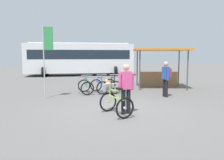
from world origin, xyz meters
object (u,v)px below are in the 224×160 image
at_px(racked_bike_black, 112,85).
at_px(bus_distant, 80,57).
at_px(racked_bike_teal, 86,86).
at_px(pedestrian_with_backpack, 166,77).
at_px(featured_bicycle, 114,99).
at_px(person_with_featured_bike, 126,86).
at_px(market_stall, 160,64).
at_px(banner_flag, 47,48).
at_px(racked_bike_blue, 99,86).

relative_size(racked_bike_black, bus_distant, 0.12).
xyz_separation_m(racked_bike_teal, pedestrian_with_backpack, (3.62, -1.50, 0.57)).
bearing_deg(racked_bike_teal, featured_bicycle, -79.51).
bearing_deg(person_with_featured_bike, market_stall, 59.34).
bearing_deg(racked_bike_black, banner_flag, -159.92).
height_order(featured_bicycle, bus_distant, bus_distant).
distance_m(featured_bicycle, market_stall, 6.84).
distance_m(racked_bike_blue, market_stall, 4.22).
bearing_deg(featured_bicycle, person_with_featured_bike, -5.04).
distance_m(racked_bike_black, banner_flag, 3.80).
distance_m(person_with_featured_bike, pedestrian_with_backpack, 3.59).
height_order(racked_bike_blue, featured_bicycle, featured_bicycle).
height_order(racked_bike_teal, banner_flag, banner_flag).
height_order(racked_bike_teal, racked_bike_black, same).
distance_m(racked_bike_blue, banner_flag, 3.23).
bearing_deg(racked_bike_blue, person_with_featured_bike, -83.88).
bearing_deg(racked_bike_teal, racked_bike_blue, 5.66).
relative_size(bus_distant, market_stall, 2.87).
height_order(racked_bike_teal, market_stall, market_stall).
bearing_deg(pedestrian_with_backpack, banner_flag, 174.60).
relative_size(racked_bike_black, featured_bicycle, 0.93).
distance_m(racked_bike_black, bus_distant, 10.38).
relative_size(racked_bike_blue, person_with_featured_bike, 0.75).
distance_m(person_with_featured_bike, bus_distant, 14.50).
bearing_deg(racked_bike_blue, racked_bike_teal, -174.34).
bearing_deg(market_stall, person_with_featured_bike, -120.66).
bearing_deg(bus_distant, pedestrian_with_backpack, -72.50).
height_order(person_with_featured_bike, banner_flag, banner_flag).
xyz_separation_m(racked_bike_black, person_with_featured_bike, (-0.25, -4.24, 0.54)).
xyz_separation_m(racked_bike_blue, pedestrian_with_backpack, (2.93, -1.57, 0.57)).
relative_size(racked_bike_black, person_with_featured_bike, 0.71).
xyz_separation_m(pedestrian_with_backpack, banner_flag, (-5.34, 0.50, 1.29)).
bearing_deg(person_with_featured_bike, racked_bike_teal, 105.57).
xyz_separation_m(featured_bicycle, banner_flag, (-2.47, 3.07, 1.74)).
bearing_deg(racked_bike_teal, banner_flag, -149.79).
xyz_separation_m(racked_bike_teal, bus_distant, (-0.10, 10.31, 1.37)).
bearing_deg(featured_bicycle, racked_bike_blue, 90.80).
bearing_deg(market_stall, racked_bike_black, -155.31).
xyz_separation_m(racked_bike_teal, person_with_featured_bike, (1.14, -4.11, 0.54)).
xyz_separation_m(racked_bike_blue, bus_distant, (-0.80, 10.25, 1.37)).
bearing_deg(bus_distant, racked_bike_blue, -85.53).
bearing_deg(racked_bike_blue, banner_flag, -156.12).
height_order(featured_bicycle, person_with_featured_bike, person_with_featured_bike).
relative_size(racked_bike_blue, racked_bike_black, 1.06).
relative_size(racked_bike_blue, featured_bicycle, 0.98).
distance_m(person_with_featured_bike, banner_flag, 4.42).
bearing_deg(featured_bicycle, racked_bike_black, 81.37).
relative_size(person_with_featured_bike, banner_flag, 0.51).
bearing_deg(racked_bike_teal, bus_distant, 90.58).
distance_m(racked_bike_blue, racked_bike_black, 0.70).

